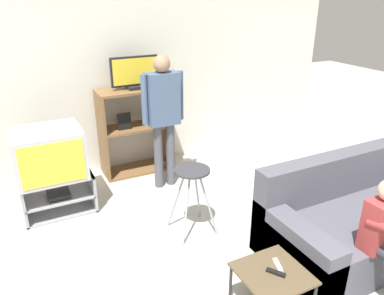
{
  "coord_description": "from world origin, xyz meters",
  "views": [
    {
      "loc": [
        -1.51,
        -0.86,
        2.34
      ],
      "look_at": [
        0.02,
        2.18,
        0.9
      ],
      "focal_mm": 35.0,
      "sensor_mm": 36.0,
      "label": 1
    }
  ],
  "objects_px": {
    "television_flat": "(135,74)",
    "snack_table": "(272,277)",
    "media_shelf": "(135,130)",
    "person_standing_adult": "(163,110)",
    "folding_stool": "(192,182)",
    "remote_control_black": "(276,273)",
    "couch": "(356,221)",
    "television_main": "(49,154)",
    "remote_control_white": "(278,265)",
    "tv_stand": "(58,192)"
  },
  "relations": [
    {
      "from": "television_flat",
      "to": "snack_table",
      "type": "xyz_separation_m",
      "value": [
        0.04,
        -2.88,
        -0.99
      ]
    },
    {
      "from": "media_shelf",
      "to": "person_standing_adult",
      "type": "xyz_separation_m",
      "value": [
        0.18,
        -0.57,
        0.42
      ]
    },
    {
      "from": "folding_stool",
      "to": "remote_control_black",
      "type": "distance_m",
      "value": 1.29
    },
    {
      "from": "media_shelf",
      "to": "couch",
      "type": "bearing_deg",
      "value": -62.54
    },
    {
      "from": "television_main",
      "to": "remote_control_white",
      "type": "height_order",
      "value": "television_main"
    },
    {
      "from": "tv_stand",
      "to": "remote_control_white",
      "type": "distance_m",
      "value": 2.63
    },
    {
      "from": "remote_control_black",
      "to": "remote_control_white",
      "type": "relative_size",
      "value": 1.0
    },
    {
      "from": "snack_table",
      "to": "remote_control_white",
      "type": "bearing_deg",
      "value": 28.16
    },
    {
      "from": "folding_stool",
      "to": "remote_control_white",
      "type": "xyz_separation_m",
      "value": [
        0.11,
        -1.22,
        -0.16
      ]
    },
    {
      "from": "folding_stool",
      "to": "person_standing_adult",
      "type": "distance_m",
      "value": 1.14
    },
    {
      "from": "media_shelf",
      "to": "person_standing_adult",
      "type": "relative_size",
      "value": 0.7
    },
    {
      "from": "television_main",
      "to": "folding_stool",
      "type": "relative_size",
      "value": 1.0
    },
    {
      "from": "television_main",
      "to": "remote_control_white",
      "type": "xyz_separation_m",
      "value": [
        1.31,
        -2.27,
        -0.29
      ]
    },
    {
      "from": "media_shelf",
      "to": "remote_control_white",
      "type": "relative_size",
      "value": 8.06
    },
    {
      "from": "folding_stool",
      "to": "person_standing_adult",
      "type": "relative_size",
      "value": 0.43
    },
    {
      "from": "folding_stool",
      "to": "media_shelf",
      "type": "bearing_deg",
      "value": 91.35
    },
    {
      "from": "television_flat",
      "to": "person_standing_adult",
      "type": "xyz_separation_m",
      "value": [
        0.14,
        -0.57,
        -0.34
      ]
    },
    {
      "from": "television_main",
      "to": "remote_control_white",
      "type": "bearing_deg",
      "value": -59.91
    },
    {
      "from": "snack_table",
      "to": "remote_control_black",
      "type": "xyz_separation_m",
      "value": [
        0.01,
        -0.02,
        0.05
      ]
    },
    {
      "from": "snack_table",
      "to": "person_standing_adult",
      "type": "relative_size",
      "value": 0.3
    },
    {
      "from": "person_standing_adult",
      "to": "folding_stool",
      "type": "bearing_deg",
      "value": -97.58
    },
    {
      "from": "folding_stool",
      "to": "snack_table",
      "type": "xyz_separation_m",
      "value": [
        0.04,
        -1.26,
        -0.21
      ]
    },
    {
      "from": "remote_control_black",
      "to": "couch",
      "type": "distance_m",
      "value": 1.3
    },
    {
      "from": "folding_stool",
      "to": "snack_table",
      "type": "height_order",
      "value": "folding_stool"
    },
    {
      "from": "remote_control_white",
      "to": "television_main",
      "type": "bearing_deg",
      "value": 139.73
    },
    {
      "from": "television_main",
      "to": "media_shelf",
      "type": "bearing_deg",
      "value": 26.28
    },
    {
      "from": "media_shelf",
      "to": "couch",
      "type": "xyz_separation_m",
      "value": [
        1.33,
        -2.57,
        -0.31
      ]
    },
    {
      "from": "tv_stand",
      "to": "media_shelf",
      "type": "height_order",
      "value": "media_shelf"
    },
    {
      "from": "tv_stand",
      "to": "media_shelf",
      "type": "xyz_separation_m",
      "value": [
        1.14,
        0.56,
        0.37
      ]
    },
    {
      "from": "tv_stand",
      "to": "person_standing_adult",
      "type": "relative_size",
      "value": 0.46
    },
    {
      "from": "folding_stool",
      "to": "couch",
      "type": "height_order",
      "value": "couch"
    },
    {
      "from": "couch",
      "to": "person_standing_adult",
      "type": "distance_m",
      "value": 2.41
    },
    {
      "from": "television_flat",
      "to": "folding_stool",
      "type": "xyz_separation_m",
      "value": [
        0.0,
        -1.62,
        -0.78
      ]
    },
    {
      "from": "snack_table",
      "to": "person_standing_adult",
      "type": "bearing_deg",
      "value": 87.42
    },
    {
      "from": "media_shelf",
      "to": "remote_control_black",
      "type": "distance_m",
      "value": 2.91
    },
    {
      "from": "television_flat",
      "to": "television_main",
      "type": "bearing_deg",
      "value": -154.41
    },
    {
      "from": "folding_stool",
      "to": "couch",
      "type": "distance_m",
      "value": 1.63
    },
    {
      "from": "snack_table",
      "to": "remote_control_white",
      "type": "distance_m",
      "value": 0.1
    },
    {
      "from": "tv_stand",
      "to": "television_flat",
      "type": "relative_size",
      "value": 1.23
    },
    {
      "from": "television_flat",
      "to": "person_standing_adult",
      "type": "height_order",
      "value": "person_standing_adult"
    },
    {
      "from": "television_flat",
      "to": "remote_control_black",
      "type": "distance_m",
      "value": 3.05
    },
    {
      "from": "television_main",
      "to": "television_flat",
      "type": "xyz_separation_m",
      "value": [
        1.2,
        0.58,
        0.65
      ]
    },
    {
      "from": "television_main",
      "to": "remote_control_white",
      "type": "relative_size",
      "value": 4.94
    },
    {
      "from": "tv_stand",
      "to": "television_flat",
      "type": "distance_m",
      "value": 1.73
    },
    {
      "from": "television_main",
      "to": "media_shelf",
      "type": "distance_m",
      "value": 1.31
    },
    {
      "from": "folding_stool",
      "to": "remote_control_white",
      "type": "relative_size",
      "value": 4.96
    },
    {
      "from": "folding_stool",
      "to": "couch",
      "type": "xyz_separation_m",
      "value": [
        1.3,
        -0.94,
        -0.29
      ]
    },
    {
      "from": "media_shelf",
      "to": "remote_control_black",
      "type": "xyz_separation_m",
      "value": [
        0.08,
        -2.9,
        -0.17
      ]
    },
    {
      "from": "tv_stand",
      "to": "folding_stool",
      "type": "distance_m",
      "value": 1.63
    },
    {
      "from": "couch",
      "to": "remote_control_black",
      "type": "bearing_deg",
      "value": -164.89
    }
  ]
}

